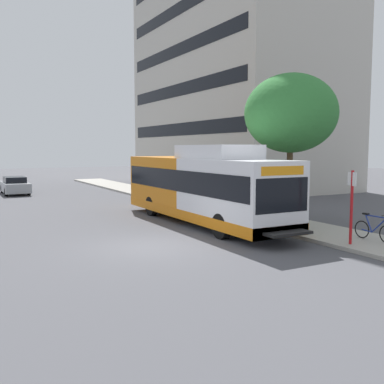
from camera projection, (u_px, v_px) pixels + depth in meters
The scene contains 9 objects.
ground_plane at pixel (90, 217), 22.74m from camera, with size 120.00×120.00×0.00m, color #4C4C51.
sidewalk_curb at pixel (226, 211), 24.33m from camera, with size 3.00×56.00×0.14m, color #A8A399.
transit_bus at pixel (202, 187), 20.55m from camera, with size 2.58×12.25×3.65m.
bus_stop_sign_pole at pixel (352, 202), 15.39m from camera, with size 0.10×0.36×2.60m.
bicycle_parked at pixel (374, 229), 16.07m from camera, with size 0.52×1.76×1.02m.
street_tree_near_stop at pixel (291, 114), 20.27m from camera, with size 4.27×4.27×6.78m.
parked_car_far_lane at pixel (15, 185), 33.97m from camera, with size 1.80×4.50×1.33m.
apartment_tower_backdrop at pixel (234, 36), 40.79m from camera, with size 11.24×21.83×27.65m.
lattice_comm_tower at pixel (180, 98), 55.55m from camera, with size 1.10×1.10×29.34m.
Camera 1 is at (-6.18, -14.27, 3.50)m, focal length 41.28 mm.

